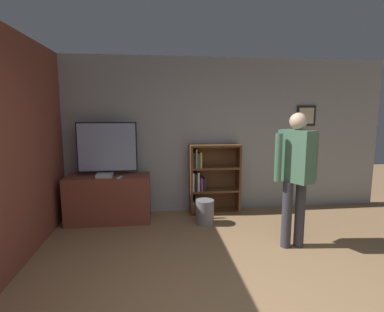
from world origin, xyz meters
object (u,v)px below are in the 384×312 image
object	(u,v)px
bookshelf	(210,179)
waste_bin	(205,212)
television	(107,148)
person	(296,169)
game_console	(105,175)

from	to	relation	value
bookshelf	waste_bin	size ratio (longest dim) A/B	3.12
television	waste_bin	world-z (taller)	television
bookshelf	person	bearing A→B (deg)	-59.94
television	bookshelf	bearing A→B (deg)	5.80
game_console	waste_bin	size ratio (longest dim) A/B	0.64
television	game_console	world-z (taller)	television
game_console	bookshelf	xyz separation A→B (m)	(1.74, 0.32, -0.18)
person	bookshelf	bearing A→B (deg)	-176.82
bookshelf	waste_bin	distance (m)	0.69
game_console	bookshelf	size ratio (longest dim) A/B	0.21
waste_bin	television	bearing A→B (deg)	167.12
television	bookshelf	distance (m)	1.81
bookshelf	person	size ratio (longest dim) A/B	0.69
game_console	person	distance (m)	2.84
bookshelf	person	distance (m)	1.75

